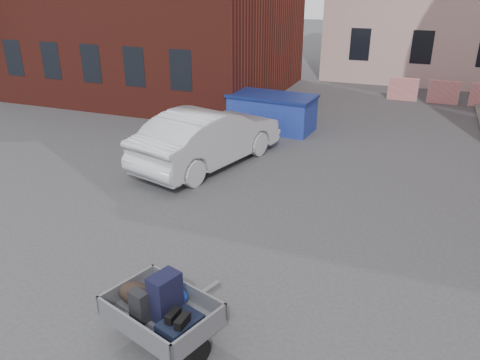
% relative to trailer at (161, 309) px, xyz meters
% --- Properties ---
extents(ground, '(120.00, 120.00, 0.00)m').
position_rel_trailer_xyz_m(ground, '(-0.28, 2.55, -0.61)').
color(ground, '#38383A').
rests_on(ground, ground).
extents(barriers, '(4.70, 0.18, 1.00)m').
position_rel_trailer_xyz_m(barriers, '(3.92, 17.55, -0.11)').
color(barriers, red).
rests_on(barriers, ground).
extents(trailer, '(1.86, 1.97, 1.20)m').
position_rel_trailer_xyz_m(trailer, '(0.00, 0.00, 0.00)').
color(trailer, black).
rests_on(trailer, ground).
extents(dumpster, '(3.17, 1.81, 1.28)m').
position_rel_trailer_xyz_m(dumpster, '(-1.89, 11.06, 0.04)').
color(dumpster, '#223AA4').
rests_on(dumpster, ground).
extents(silver_car, '(3.03, 5.36, 1.67)m').
position_rel_trailer_xyz_m(silver_car, '(-2.53, 7.04, 0.23)').
color(silver_car, silver).
rests_on(silver_car, ground).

